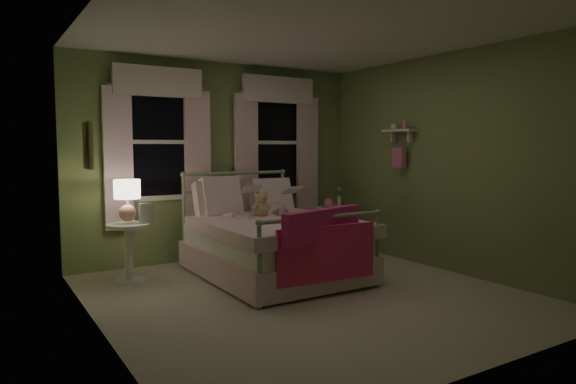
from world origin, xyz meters
TOP-DOWN VIEW (x-y plane):
  - room_shell at (0.00, 0.00)m, footprint 4.20×4.20m
  - bed at (0.07, 0.83)m, footprint 1.58×2.04m
  - pink_throw at (0.08, -0.19)m, footprint 1.10×0.41m
  - child_left at (-0.20, 1.26)m, footprint 0.26×0.19m
  - child_right at (0.36, 1.26)m, footprint 0.40×0.35m
  - book_left at (-0.20, 1.01)m, footprint 0.22×0.17m
  - book_right at (0.36, 1.01)m, footprint 0.21×0.13m
  - teddy_bear at (0.08, 1.10)m, footprint 0.24×0.21m
  - nightstand_left at (-1.41, 1.43)m, footprint 0.46×0.46m
  - table_lamp at (-1.41, 1.43)m, footprint 0.28×0.28m
  - book_nightstand at (-1.31, 1.35)m, footprint 0.17×0.23m
  - nightstand_right at (1.44, 1.47)m, footprint 0.50×0.40m
  - pink_toy at (1.34, 1.47)m, footprint 0.14×0.19m
  - bud_vase at (1.56, 1.52)m, footprint 0.06×0.06m
  - window_left at (-0.85, 2.03)m, footprint 1.34×0.13m
  - window_right at (0.85, 2.03)m, footprint 1.34×0.13m
  - wall_shelf at (1.90, 0.70)m, footprint 0.15×0.50m
  - framed_picture at (-1.95, 0.60)m, footprint 0.03×0.32m

SIDE VIEW (x-z plane):
  - bed at x=0.07m, z-range -0.22..0.97m
  - nightstand_left at x=-1.41m, z-range 0.09..0.74m
  - nightstand_right at x=1.44m, z-range 0.23..0.87m
  - pink_throw at x=0.08m, z-range 0.26..0.96m
  - book_nightstand at x=-1.31m, z-range 0.65..0.67m
  - pink_toy at x=1.34m, z-range 0.64..0.78m
  - bud_vase at x=1.56m, z-range 0.65..0.93m
  - teddy_bear at x=0.08m, z-range 0.63..0.96m
  - child_left at x=-0.20m, z-range 0.57..1.25m
  - book_right at x=0.36m, z-range 0.79..1.05m
  - child_right at x=0.36m, z-range 0.57..1.28m
  - table_lamp at x=-1.41m, z-range 0.73..1.18m
  - book_left at x=-0.20m, z-range 0.83..1.09m
  - room_shell at x=0.00m, z-range -0.80..3.40m
  - framed_picture at x=-1.95m, z-range 1.29..1.71m
  - wall_shelf at x=1.90m, z-range 1.22..1.82m
  - window_left at x=-0.85m, z-range 0.64..2.60m
  - window_right at x=0.85m, z-range 0.64..2.60m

